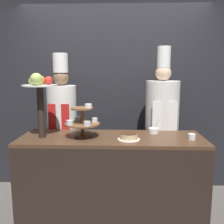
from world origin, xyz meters
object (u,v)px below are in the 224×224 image
(serving_bowl_far, at_px, (154,131))
(chef_center_left, at_px, (162,120))
(tiered_stand, at_px, (83,121))
(cake_round, at_px, (129,136))
(chef_left, at_px, (62,120))
(fruit_pedestal, at_px, (40,92))
(cup_white, at_px, (192,137))

(serving_bowl_far, xyz_separation_m, chef_center_left, (0.14, 0.33, 0.06))
(tiered_stand, height_order, cake_round, tiered_stand)
(serving_bowl_far, bearing_deg, chef_left, 163.37)
(fruit_pedestal, bearing_deg, cake_round, -3.12)
(fruit_pedestal, distance_m, chef_left, 0.69)
(cake_round, bearing_deg, serving_bowl_far, 44.14)
(cup_white, relative_size, serving_bowl_far, 0.46)
(chef_left, bearing_deg, fruit_pedestal, -98.60)
(chef_center_left, bearing_deg, chef_left, 180.00)
(fruit_pedestal, bearing_deg, chef_center_left, 22.73)
(serving_bowl_far, bearing_deg, fruit_pedestal, -169.16)
(fruit_pedestal, height_order, serving_bowl_far, fruit_pedestal)
(cake_round, distance_m, chef_left, 1.02)
(cup_white, distance_m, chef_center_left, 0.62)
(fruit_pedestal, height_order, cake_round, fruit_pedestal)
(serving_bowl_far, distance_m, chef_center_left, 0.36)
(chef_left, height_order, chef_center_left, chef_center_left)
(tiered_stand, bearing_deg, cup_white, -2.32)
(tiered_stand, relative_size, cup_white, 4.91)
(fruit_pedestal, xyz_separation_m, serving_bowl_far, (1.19, 0.23, -0.45))
(tiered_stand, distance_m, fruit_pedestal, 0.52)
(fruit_pedestal, bearing_deg, chef_left, 81.40)
(cake_round, bearing_deg, cup_white, 2.94)
(chef_left, bearing_deg, cake_round, -36.52)
(tiered_stand, distance_m, cup_white, 1.13)
(cake_round, bearing_deg, chef_left, 143.48)
(cake_round, xyz_separation_m, cup_white, (0.64, 0.03, -0.00))
(serving_bowl_far, bearing_deg, cake_round, -135.86)
(tiered_stand, xyz_separation_m, chef_center_left, (0.91, 0.53, -0.09))
(cup_white, distance_m, chef_left, 1.57)
(tiered_stand, distance_m, cake_round, 0.51)
(tiered_stand, bearing_deg, chef_center_left, 30.26)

